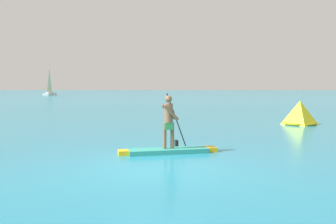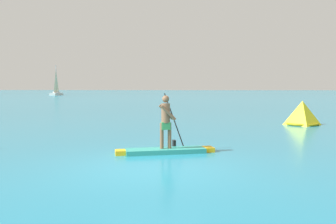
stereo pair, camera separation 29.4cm
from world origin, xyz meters
The scene contains 4 objects.
ground centered at (0.00, 0.00, 0.00)m, with size 440.00×440.00×0.00m, color teal.
paddleboarder_mid_center centered at (0.18, 1.87, 0.34)m, with size 2.97×1.29×1.79m.
race_marker_buoy centered at (6.51, 10.29, 0.56)m, with size 1.66×1.66×1.26m.
sailboat_left_horizon centered at (-33.31, 72.68, 0.97)m, with size 1.57×5.28×7.27m.
Camera 2 is at (1.19, -8.41, 1.97)m, focal length 37.26 mm.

